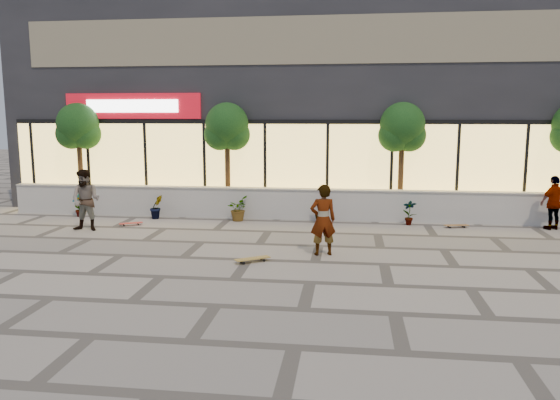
# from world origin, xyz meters

# --- Properties ---
(ground) EXTENTS (80.00, 80.00, 0.00)m
(ground) POSITION_xyz_m (0.00, 0.00, 0.00)
(ground) COLOR gray
(ground) RESTS_ON ground
(planter_wall) EXTENTS (22.00, 0.42, 1.04)m
(planter_wall) POSITION_xyz_m (0.00, 7.00, 0.52)
(planter_wall) COLOR beige
(planter_wall) RESTS_ON ground
(retail_building) EXTENTS (24.00, 9.17, 8.50)m
(retail_building) POSITION_xyz_m (-0.00, 12.49, 4.25)
(retail_building) COLOR #222227
(retail_building) RESTS_ON ground
(shrub_a) EXTENTS (0.43, 0.29, 0.81)m
(shrub_a) POSITION_xyz_m (-8.50, 6.45, 0.41)
(shrub_a) COLOR #113514
(shrub_a) RESTS_ON ground
(shrub_b) EXTENTS (0.57, 0.57, 0.81)m
(shrub_b) POSITION_xyz_m (-5.70, 6.45, 0.41)
(shrub_b) COLOR #113514
(shrub_b) RESTS_ON ground
(shrub_c) EXTENTS (0.68, 0.77, 0.81)m
(shrub_c) POSITION_xyz_m (-2.90, 6.45, 0.41)
(shrub_c) COLOR #113514
(shrub_c) RESTS_ON ground
(shrub_d) EXTENTS (0.64, 0.64, 0.81)m
(shrub_d) POSITION_xyz_m (-0.10, 6.45, 0.41)
(shrub_d) COLOR #113514
(shrub_d) RESTS_ON ground
(shrub_e) EXTENTS (0.46, 0.35, 0.81)m
(shrub_e) POSITION_xyz_m (2.70, 6.45, 0.41)
(shrub_e) COLOR #113514
(shrub_e) RESTS_ON ground
(tree_west) EXTENTS (1.60, 1.50, 3.92)m
(tree_west) POSITION_xyz_m (-9.00, 7.70, 2.99)
(tree_west) COLOR #482E19
(tree_west) RESTS_ON ground
(tree_midwest) EXTENTS (1.60, 1.50, 3.92)m
(tree_midwest) POSITION_xyz_m (-3.50, 7.70, 2.99)
(tree_midwest) COLOR #482E19
(tree_midwest) RESTS_ON ground
(tree_mideast) EXTENTS (1.60, 1.50, 3.92)m
(tree_mideast) POSITION_xyz_m (2.50, 7.70, 2.99)
(tree_mideast) COLOR #482E19
(tree_mideast) RESTS_ON ground
(skater_center) EXTENTS (0.74, 0.58, 1.79)m
(skater_center) POSITION_xyz_m (0.14, 2.34, 0.90)
(skater_center) COLOR silver
(skater_center) RESTS_ON ground
(skater_left) EXTENTS (0.92, 0.72, 1.87)m
(skater_left) POSITION_xyz_m (-7.12, 4.32, 0.93)
(skater_left) COLOR tan
(skater_left) RESTS_ON ground
(skater_right_near) EXTENTS (1.06, 0.76, 1.67)m
(skater_right_near) POSITION_xyz_m (7.00, 6.30, 0.83)
(skater_right_near) COLOR silver
(skater_right_near) RESTS_ON ground
(skateboard_center) EXTENTS (0.84, 0.68, 0.10)m
(skateboard_center) POSITION_xyz_m (-1.49, 1.41, 0.09)
(skateboard_center) COLOR olive
(skateboard_center) RESTS_ON ground
(skateboard_left) EXTENTS (0.73, 0.50, 0.09)m
(skateboard_left) POSITION_xyz_m (-6.11, 5.22, 0.07)
(skateboard_left) COLOR #B22A21
(skateboard_left) RESTS_ON ground
(skateboard_right_near) EXTENTS (0.78, 0.37, 0.09)m
(skateboard_right_near) POSITION_xyz_m (4.12, 6.20, 0.08)
(skateboard_right_near) COLOR brown
(skateboard_right_near) RESTS_ON ground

